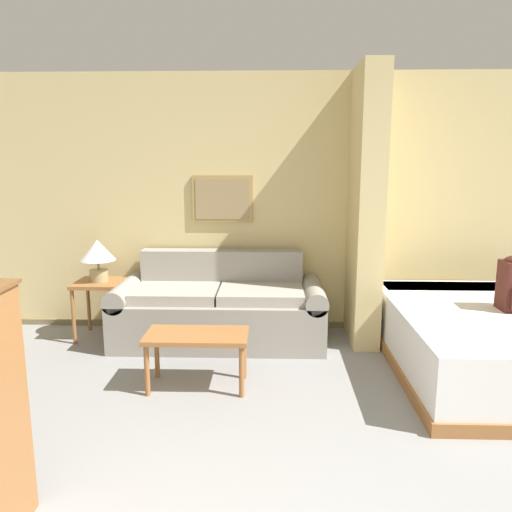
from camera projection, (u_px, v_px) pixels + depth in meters
wall_back at (258, 205)px, 5.14m from camera, size 6.77×0.16×2.60m
wall_partition_pillar at (366, 208)px, 4.71m from camera, size 0.24×0.69×2.60m
couch at (220, 309)px, 4.86m from camera, size 2.02×0.84×0.85m
coffee_table at (197, 341)px, 3.84m from camera, size 0.79×0.41×0.44m
side_table at (100, 291)px, 4.92m from camera, size 0.46×0.46×0.57m
table_lamp at (98, 254)px, 4.85m from camera, size 0.34×0.34×0.41m
bed at (495, 340)px, 4.15m from camera, size 1.68×2.09×0.54m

